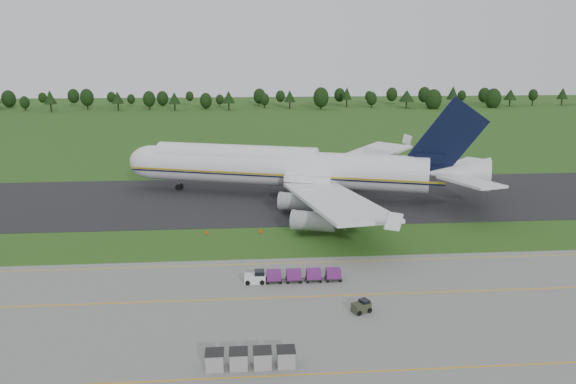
{
  "coord_description": "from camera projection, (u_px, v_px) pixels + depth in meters",
  "views": [
    {
      "loc": [
        -2.52,
        -89.14,
        31.29
      ],
      "look_at": [
        4.8,
        2.0,
        8.09
      ],
      "focal_mm": 35.0,
      "sensor_mm": 36.0,
      "label": 1
    }
  ],
  "objects": [
    {
      "name": "edge_markers",
      "position": [
        234.0,
        232.0,
        98.37
      ],
      "size": [
        9.91,
        0.3,
        0.6
      ],
      "color": "#E93B07",
      "rests_on": "ground"
    },
    {
      "name": "ground",
      "position": [
        260.0,
        242.0,
        94.02
      ],
      "size": [
        600.0,
        600.0,
        0.0
      ],
      "primitive_type": "plane",
      "color": "#274E17",
      "rests_on": "ground"
    },
    {
      "name": "baggage_train",
      "position": [
        292.0,
        276.0,
        77.7
      ],
      "size": [
        13.48,
        1.72,
        1.66
      ],
      "color": "silver",
      "rests_on": "apron"
    },
    {
      "name": "uld_row",
      "position": [
        251.0,
        359.0,
        56.69
      ],
      "size": [
        9.1,
        1.9,
        1.88
      ],
      "color": "gray",
      "rests_on": "apron"
    },
    {
      "name": "apron",
      "position": [
        271.0,
        345.0,
        61.16
      ],
      "size": [
        300.0,
        52.0,
        0.06
      ],
      "primitive_type": "cube",
      "color": "slate",
      "rests_on": "ground"
    },
    {
      "name": "utility_cart",
      "position": [
        361.0,
        308.0,
        68.7
      ],
      "size": [
        2.56,
        2.13,
        1.22
      ],
      "color": "#313626",
      "rests_on": "apron"
    },
    {
      "name": "apron_markings",
      "position": [
        268.0,
        315.0,
        67.93
      ],
      "size": [
        300.0,
        30.2,
        0.01
      ],
      "color": "#DF9F0D",
      "rests_on": "apron"
    },
    {
      "name": "aircraft",
      "position": [
        290.0,
        168.0,
        122.02
      ],
      "size": [
        80.1,
        74.53,
        22.52
      ],
      "color": "white",
      "rests_on": "ground"
    },
    {
      "name": "taxiway",
      "position": [
        256.0,
        199.0,
        121.06
      ],
      "size": [
        300.0,
        40.0,
        0.08
      ],
      "primitive_type": "cube",
      "color": "black",
      "rests_on": "ground"
    },
    {
      "name": "tree_line",
      "position": [
        218.0,
        98.0,
        303.35
      ],
      "size": [
        528.85,
        22.41,
        11.76
      ],
      "color": "black",
      "rests_on": "ground"
    }
  ]
}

